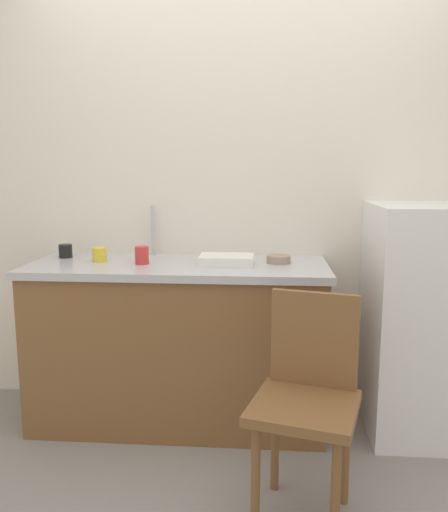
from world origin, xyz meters
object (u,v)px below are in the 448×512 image
(cup_yellow, at_px, (99,255))
(cup_black, at_px, (66,251))
(terracotta_bowl, at_px, (278,259))
(cup_red, at_px, (142,255))
(refrigerator, at_px, (431,320))
(dish_tray, at_px, (227,260))
(chair, at_px, (307,394))

(cup_yellow, height_order, cup_black, cup_yellow)
(terracotta_bowl, bearing_deg, cup_red, -173.17)
(refrigerator, distance_m, terracotta_bowl, 0.85)
(refrigerator, relative_size, dish_tray, 4.31)
(cup_yellow, bearing_deg, dish_tray, -3.02)
(cup_yellow, bearing_deg, cup_black, 154.46)
(chair, height_order, cup_black, cup_black)
(chair, xyz_separation_m, dish_tray, (-0.38, 0.71, 0.41))
(refrigerator, height_order, cup_yellow, refrigerator)
(chair, distance_m, terracotta_bowl, 0.89)
(cup_yellow, bearing_deg, terracotta_bowl, 2.09)
(dish_tray, bearing_deg, refrigerator, 1.22)
(dish_tray, height_order, cup_red, cup_red)
(refrigerator, xyz_separation_m, chair, (-0.69, -0.74, -0.10))
(terracotta_bowl, bearing_deg, cup_black, 176.41)
(dish_tray, relative_size, cup_red, 2.98)
(refrigerator, distance_m, cup_red, 1.55)
(chair, distance_m, dish_tray, 0.91)
(chair, bearing_deg, refrigerator, 61.84)
(chair, xyz_separation_m, terracotta_bowl, (-0.10, 0.78, 0.41))
(refrigerator, distance_m, dish_tray, 1.11)
(dish_tray, height_order, cup_yellow, cup_yellow)
(cup_black, xyz_separation_m, cup_red, (0.48, -0.16, 0.01))
(refrigerator, distance_m, cup_black, 2.02)
(cup_black, bearing_deg, refrigerator, -3.57)
(cup_black, bearing_deg, cup_yellow, -25.54)
(cup_red, bearing_deg, cup_black, 161.28)
(refrigerator, bearing_deg, chair, -133.27)
(dish_tray, distance_m, cup_yellow, 0.69)
(terracotta_bowl, height_order, cup_red, cup_red)
(chair, relative_size, cup_red, 9.47)
(cup_yellow, xyz_separation_m, cup_black, (-0.23, 0.11, -0.00))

